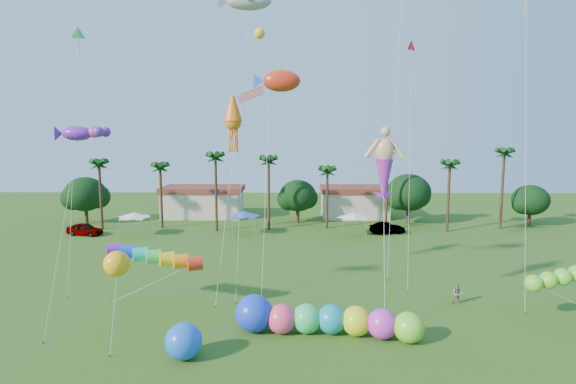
{
  "coord_description": "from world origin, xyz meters",
  "views": [
    {
      "loc": [
        0.39,
        -20.39,
        12.85
      ],
      "look_at": [
        0.0,
        10.0,
        9.0
      ],
      "focal_mm": 28.0,
      "sensor_mm": 36.0,
      "label": 1
    }
  ],
  "objects_px": {
    "car_a": "(85,229)",
    "spectator_b": "(457,294)",
    "car_b": "(387,228)",
    "caterpillar_inflatable": "(320,319)",
    "blue_ball": "(184,341)"
  },
  "relations": [
    {
      "from": "car_a",
      "to": "spectator_b",
      "type": "height_order",
      "value": "spectator_b"
    },
    {
      "from": "car_b",
      "to": "caterpillar_inflatable",
      "type": "relative_size",
      "value": 0.37
    },
    {
      "from": "car_a",
      "to": "caterpillar_inflatable",
      "type": "relative_size",
      "value": 0.38
    },
    {
      "from": "car_b",
      "to": "blue_ball",
      "type": "bearing_deg",
      "value": 141.36
    },
    {
      "from": "spectator_b",
      "to": "blue_ball",
      "type": "height_order",
      "value": "blue_ball"
    },
    {
      "from": "car_b",
      "to": "caterpillar_inflatable",
      "type": "bearing_deg",
      "value": 151.15
    },
    {
      "from": "car_b",
      "to": "caterpillar_inflatable",
      "type": "xyz_separation_m",
      "value": [
        -10.6,
        -30.31,
        0.3
      ]
    },
    {
      "from": "blue_ball",
      "to": "car_b",
      "type": "bearing_deg",
      "value": 60.94
    },
    {
      "from": "car_b",
      "to": "spectator_b",
      "type": "xyz_separation_m",
      "value": [
        0.21,
        -24.89,
        0.07
      ]
    },
    {
      "from": "car_a",
      "to": "car_b",
      "type": "bearing_deg",
      "value": -75.1
    },
    {
      "from": "caterpillar_inflatable",
      "to": "car_b",
      "type": "bearing_deg",
      "value": 78.32
    },
    {
      "from": "car_a",
      "to": "spectator_b",
      "type": "bearing_deg",
      "value": -107.83
    },
    {
      "from": "spectator_b",
      "to": "blue_ball",
      "type": "distance_m",
      "value": 20.78
    },
    {
      "from": "blue_ball",
      "to": "caterpillar_inflatable",
      "type": "bearing_deg",
      "value": 22.12
    },
    {
      "from": "car_b",
      "to": "spectator_b",
      "type": "height_order",
      "value": "spectator_b"
    }
  ]
}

